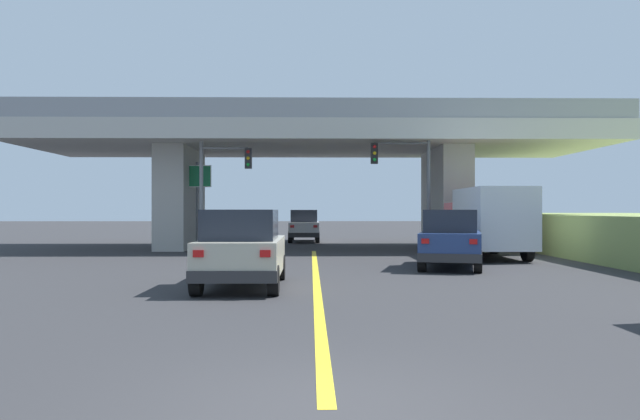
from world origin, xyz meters
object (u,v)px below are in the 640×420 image
(suv_crossing, at_px, (451,239))
(sedan_oncoming, at_px, (304,226))
(suv_lead, at_px, (242,248))
(highway_sign, at_px, (197,186))
(box_truck, at_px, (488,221))
(traffic_signal_farside, at_px, (218,179))
(traffic_signal_nearside, at_px, (410,174))

(suv_crossing, relative_size, sedan_oncoming, 1.09)
(suv_lead, distance_m, highway_sign, 16.01)
(box_truck, bearing_deg, traffic_signal_farside, 164.80)
(suv_crossing, distance_m, traffic_signal_farside, 12.26)
(traffic_signal_nearside, height_order, traffic_signal_farside, traffic_signal_nearside)
(box_truck, distance_m, traffic_signal_farside, 12.40)
(traffic_signal_nearside, bearing_deg, traffic_signal_farside, 176.04)
(suv_crossing, height_order, traffic_signal_farside, traffic_signal_farside)
(suv_crossing, distance_m, highway_sign, 14.69)
(box_truck, xyz_separation_m, traffic_signal_farside, (-11.82, 3.21, 1.93))
(suv_lead, height_order, suv_crossing, same)
(box_truck, bearing_deg, traffic_signal_nearside, 138.12)
(sedan_oncoming, bearing_deg, box_truck, -59.77)
(highway_sign, bearing_deg, box_truck, -22.31)
(suv_crossing, xyz_separation_m, sedan_oncoming, (-5.30, 18.01, -0.00))
(suv_crossing, bearing_deg, highway_sign, 151.28)
(suv_lead, relative_size, highway_sign, 1.02)
(box_truck, xyz_separation_m, sedan_oncoming, (-7.88, 13.53, -0.53))
(traffic_signal_farside, xyz_separation_m, highway_sign, (-1.40, 2.21, -0.25))
(suv_lead, bearing_deg, box_truck, 47.03)
(suv_lead, xyz_separation_m, sedan_oncoming, (1.36, 23.46, -0.00))
(traffic_signal_nearside, relative_size, highway_sign, 1.31)
(box_truck, relative_size, highway_sign, 1.48)
(suv_crossing, height_order, box_truck, box_truck)
(suv_lead, xyz_separation_m, traffic_signal_nearside, (6.35, 12.52, 2.65))
(suv_lead, xyz_separation_m, highway_sign, (-3.97, 15.35, 2.21))
(suv_crossing, relative_size, traffic_signal_farside, 0.95)
(box_truck, relative_size, traffic_signal_nearside, 1.12)
(suv_crossing, xyz_separation_m, traffic_signal_farside, (-9.23, 7.69, 2.46))
(suv_lead, bearing_deg, traffic_signal_farside, 101.06)
(box_truck, xyz_separation_m, highway_sign, (-13.21, 5.42, 1.68))
(traffic_signal_nearside, distance_m, traffic_signal_farside, 8.95)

